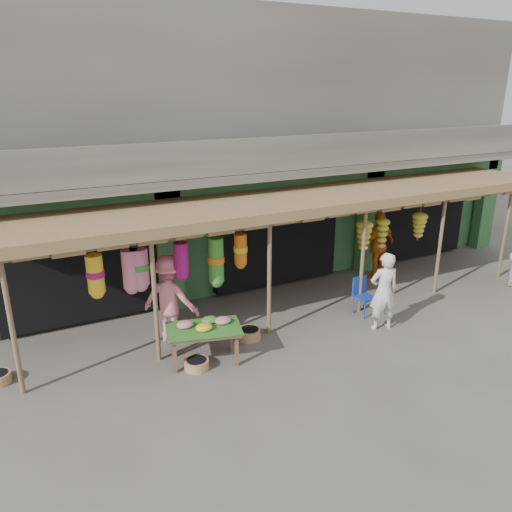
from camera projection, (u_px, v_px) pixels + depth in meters
name	position (u px, v px, depth m)	size (l,w,h in m)	color
ground	(320.00, 316.00, 11.89)	(80.00, 80.00, 0.00)	#514C47
building	(233.00, 150.00, 14.89)	(16.40, 6.80, 7.00)	gray
awning	(299.00, 204.00, 11.66)	(14.00, 2.70, 2.79)	brown
flower_table	(204.00, 329.00, 9.75)	(1.61, 1.18, 0.86)	brown
blue_chair	(363.00, 293.00, 11.89)	(0.48, 0.49, 0.91)	#17349B
basket_mid	(197.00, 364.00, 9.66)	(0.48, 0.48, 0.19)	#997344
basket_right	(249.00, 334.00, 10.79)	(0.49, 0.49, 0.22)	#A9774F
person_front	(384.00, 292.00, 11.00)	(0.66, 0.43, 1.80)	silver
person_vendor	(379.00, 245.00, 13.99)	(1.14, 0.47, 1.94)	#CD6713
person_shopper	(170.00, 299.00, 10.47)	(1.25, 0.72, 1.93)	#DF7682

